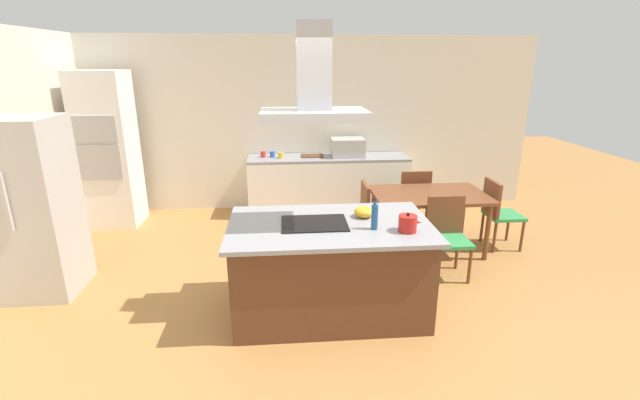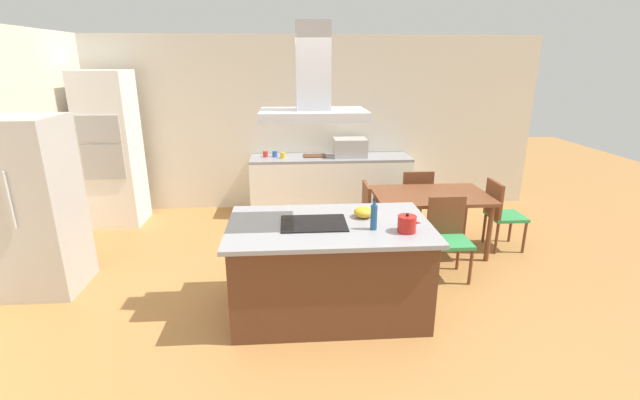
{
  "view_description": "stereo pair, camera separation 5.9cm",
  "coord_description": "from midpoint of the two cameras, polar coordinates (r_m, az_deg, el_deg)",
  "views": [
    {
      "loc": [
        -0.41,
        -3.72,
        2.33
      ],
      "look_at": [
        -0.06,
        0.4,
        1.0
      ],
      "focal_mm": 24.5,
      "sensor_mm": 36.0,
      "label": 1
    },
    {
      "loc": [
        -0.35,
        -3.73,
        2.33
      ],
      "look_at": [
        -0.06,
        0.4,
        1.0
      ],
      "focal_mm": 24.5,
      "sensor_mm": 36.0,
      "label": 2
    }
  ],
  "objects": [
    {
      "name": "cutting_board",
      "position": [
        6.82,
        -1.27,
        5.8
      ],
      "size": [
        0.34,
        0.24,
        0.02
      ],
      "primitive_type": "cube",
      "color": "#59331E",
      "rests_on": "back_counter"
    },
    {
      "name": "range_hood",
      "position": [
        3.74,
        -1.28,
        14.3
      ],
      "size": [
        0.9,
        0.55,
        0.78
      ],
      "color": "#ADADB2"
    },
    {
      "name": "ground",
      "position": [
        5.74,
        -0.66,
        -6.14
      ],
      "size": [
        16.0,
        16.0,
        0.0
      ],
      "primitive_type": "plane",
      "color": "#AD753D"
    },
    {
      "name": "chair_at_left_end",
      "position": [
        5.44,
        4.46,
        -1.81
      ],
      "size": [
        0.42,
        0.42,
        0.89
      ],
      "color": "#33934C",
      "rests_on": "ground"
    },
    {
      "name": "olive_oil_bottle",
      "position": [
        3.87,
        6.72,
        -2.13
      ],
      "size": [
        0.06,
        0.06,
        0.28
      ],
      "color": "navy",
      "rests_on": "kitchen_island"
    },
    {
      "name": "wall_back",
      "position": [
        7.05,
        -1.76,
        9.85
      ],
      "size": [
        7.2,
        0.1,
        2.7
      ],
      "primitive_type": "cube",
      "color": "beige",
      "rests_on": "ground"
    },
    {
      "name": "kitchen_island",
      "position": [
        4.19,
        0.85,
        -8.81
      ],
      "size": [
        1.86,
        1.13,
        0.9
      ],
      "color": "#59331E",
      "rests_on": "ground"
    },
    {
      "name": "tea_kettle",
      "position": [
        3.88,
        10.97,
        -3.02
      ],
      "size": [
        0.21,
        0.16,
        0.17
      ],
      "color": "#B21E19",
      "rests_on": "kitchen_island"
    },
    {
      "name": "coffee_mug_blue",
      "position": [
        6.8,
        -6.48,
        5.97
      ],
      "size": [
        0.08,
        0.08,
        0.09
      ],
      "primitive_type": "cylinder",
      "color": "#2D56B2",
      "rests_on": "back_counter"
    },
    {
      "name": "mixing_bowl",
      "position": [
        4.17,
        5.33,
        -1.56
      ],
      "size": [
        0.19,
        0.19,
        0.1
      ],
      "primitive_type": "ellipsoid",
      "color": "gold",
      "rests_on": "kitchen_island"
    },
    {
      "name": "chair_facing_island",
      "position": [
        5.07,
        15.97,
        -3.98
      ],
      "size": [
        0.42,
        0.42,
        0.89
      ],
      "color": "#33934C",
      "rests_on": "ground"
    },
    {
      "name": "dining_table",
      "position": [
        5.6,
        13.78,
        0.03
      ],
      "size": [
        1.4,
        0.9,
        0.75
      ],
      "color": "brown",
      "rests_on": "ground"
    },
    {
      "name": "refrigerator",
      "position": [
        5.28,
        -34.11,
        -0.93
      ],
      "size": [
        0.8,
        0.73,
        1.82
      ],
      "color": "#B2AFAA",
      "rests_on": "ground"
    },
    {
      "name": "back_counter",
      "position": [
        6.9,
        0.83,
        2.03
      ],
      "size": [
        2.48,
        0.62,
        0.9
      ],
      "color": "white",
      "rests_on": "ground"
    },
    {
      "name": "coffee_mug_red",
      "position": [
        6.81,
        -7.69,
        5.94
      ],
      "size": [
        0.08,
        0.08,
        0.09
      ],
      "primitive_type": "cylinder",
      "color": "red",
      "rests_on": "back_counter"
    },
    {
      "name": "cooktop",
      "position": [
        4.0,
        -1.16,
        -3.07
      ],
      "size": [
        0.6,
        0.44,
        0.01
      ],
      "primitive_type": "cube",
      "color": "black",
      "rests_on": "kitchen_island"
    },
    {
      "name": "wall_oven_stack",
      "position": [
        6.96,
        -26.15,
        5.85
      ],
      "size": [
        0.7,
        0.66,
        2.2
      ],
      "color": "white",
      "rests_on": "ground"
    },
    {
      "name": "chair_facing_back_wall",
      "position": [
        6.25,
        11.79,
        0.51
      ],
      "size": [
        0.42,
        0.42,
        0.89
      ],
      "color": "#33934C",
      "rests_on": "ground"
    },
    {
      "name": "countertop_microwave",
      "position": [
        6.8,
        3.38,
        6.87
      ],
      "size": [
        0.5,
        0.38,
        0.28
      ],
      "primitive_type": "cube",
      "color": "#B2AFAA",
      "rests_on": "back_counter"
    },
    {
      "name": "coffee_mug_yellow",
      "position": [
        6.7,
        -5.41,
        5.84
      ],
      "size": [
        0.08,
        0.08,
        0.09
      ],
      "primitive_type": "cylinder",
      "color": "gold",
      "rests_on": "back_counter"
    },
    {
      "name": "chair_at_right_end",
      "position": [
        6.0,
        21.98,
        -1.19
      ],
      "size": [
        0.42,
        0.42,
        0.89
      ],
      "color": "#33934C",
      "rests_on": "ground"
    }
  ]
}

